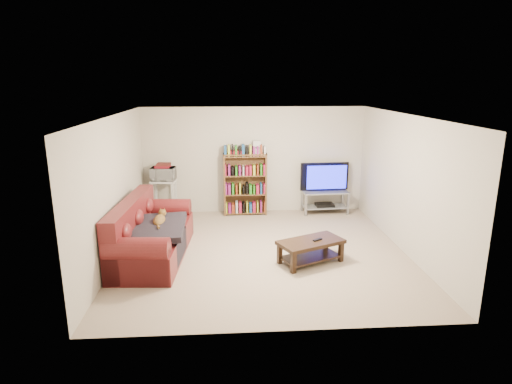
{
  "coord_description": "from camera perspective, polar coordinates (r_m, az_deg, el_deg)",
  "views": [
    {
      "loc": [
        -0.61,
        -7.07,
        2.95
      ],
      "look_at": [
        -0.1,
        0.4,
        1.0
      ],
      "focal_mm": 30.0,
      "sensor_mm": 36.0,
      "label": 1
    }
  ],
  "objects": [
    {
      "name": "floor",
      "position": [
        7.69,
        0.95,
        -7.97
      ],
      "size": [
        5.0,
        5.0,
        0.0
      ],
      "primitive_type": "plane",
      "color": "tan",
      "rests_on": "ground"
    },
    {
      "name": "shelf_clutter",
      "position": [
        9.49,
        -0.9,
        5.79
      ],
      "size": [
        0.71,
        0.22,
        0.28
      ],
      "rotation": [
        0.0,
        0.0,
        0.01
      ],
      "color": "silver",
      "rests_on": "bookshelf"
    },
    {
      "name": "bookshelf",
      "position": [
        9.62,
        -1.46,
        1.17
      ],
      "size": [
        0.97,
        0.31,
        1.4
      ],
      "rotation": [
        0.0,
        0.0,
        0.01
      ],
      "color": "brown",
      "rests_on": "floor"
    },
    {
      "name": "coffee_table",
      "position": [
        7.22,
        7.3,
        -7.3
      ],
      "size": [
        1.2,
        0.94,
        0.39
      ],
      "rotation": [
        0.0,
        0.0,
        0.43
      ],
      "color": "black",
      "rests_on": "floor"
    },
    {
      "name": "microwave",
      "position": [
        9.57,
        -12.28,
        2.38
      ],
      "size": [
        0.55,
        0.4,
        0.29
      ],
      "primitive_type": "imported",
      "rotation": [
        0.0,
        0.0,
        -0.1
      ],
      "color": "silver",
      "rests_on": "microwave_stand"
    },
    {
      "name": "television",
      "position": [
        9.79,
        9.27,
        1.94
      ],
      "size": [
        1.12,
        0.2,
        0.64
      ],
      "primitive_type": "imported",
      "rotation": [
        0.0,
        0.0,
        3.19
      ],
      "color": "black",
      "rests_on": "tv_stand"
    },
    {
      "name": "wall_left",
      "position": [
        7.53,
        -18.33,
        0.39
      ],
      "size": [
        0.0,
        5.0,
        5.0
      ],
      "primitive_type": "plane",
      "rotation": [
        1.57,
        0.0,
        1.57
      ],
      "color": "beige",
      "rests_on": "ground"
    },
    {
      "name": "game_boxes",
      "position": [
        9.54,
        -12.33,
        3.36
      ],
      "size": [
        0.33,
        0.3,
        0.05
      ],
      "primitive_type": "cube",
      "rotation": [
        0.0,
        0.0,
        -0.1
      ],
      "color": "maroon",
      "rests_on": "microwave"
    },
    {
      "name": "wall_back",
      "position": [
        9.75,
        -0.25,
        4.26
      ],
      "size": [
        5.0,
        0.0,
        5.0
      ],
      "primitive_type": "plane",
      "rotation": [
        1.57,
        0.0,
        0.0
      ],
      "color": "beige",
      "rests_on": "ground"
    },
    {
      "name": "dvd_player",
      "position": [
        9.95,
        9.12,
        -1.69
      ],
      "size": [
        0.43,
        0.31,
        0.06
      ],
      "primitive_type": "cube",
      "rotation": [
        0.0,
        0.0,
        0.04
      ],
      "color": "black",
      "rests_on": "tv_stand"
    },
    {
      "name": "ceiling",
      "position": [
        7.12,
        1.04,
        10.16
      ],
      "size": [
        5.0,
        5.0,
        0.0
      ],
      "primitive_type": "plane",
      "rotation": [
        3.14,
        0.0,
        0.0
      ],
      "color": "white",
      "rests_on": "ground"
    },
    {
      "name": "wall_front",
      "position": [
        4.94,
        3.46,
        -6.22
      ],
      "size": [
        5.0,
        0.0,
        5.0
      ],
      "primitive_type": "plane",
      "rotation": [
        -1.57,
        0.0,
        0.0
      ],
      "color": "beige",
      "rests_on": "ground"
    },
    {
      "name": "sofa",
      "position": [
        7.6,
        -14.15,
        -5.91
      ],
      "size": [
        1.16,
        2.41,
        1.0
      ],
      "rotation": [
        0.0,
        0.0,
        -0.07
      ],
      "color": "maroon",
      "rests_on": "floor"
    },
    {
      "name": "wall_right",
      "position": [
        7.92,
        19.32,
        0.99
      ],
      "size": [
        0.0,
        5.0,
        5.0
      ],
      "primitive_type": "plane",
      "rotation": [
        1.57,
        0.0,
        -1.57
      ],
      "color": "beige",
      "rests_on": "ground"
    },
    {
      "name": "tv_stand",
      "position": [
        9.91,
        9.16,
        -0.81
      ],
      "size": [
        1.05,
        0.51,
        0.52
      ],
      "rotation": [
        0.0,
        0.0,
        0.04
      ],
      "color": "#999EA3",
      "rests_on": "floor"
    },
    {
      "name": "cat",
      "position": [
        7.51,
        -12.77,
        -3.72
      ],
      "size": [
        0.3,
        0.65,
        0.19
      ],
      "primitive_type": null,
      "rotation": [
        0.0,
        0.0,
        -0.07
      ],
      "color": "brown",
      "rests_on": "sofa"
    },
    {
      "name": "blanket",
      "position": [
        7.33,
        -13.09,
        -4.68
      ],
      "size": [
        0.93,
        1.19,
        0.19
      ],
      "primitive_type": "cube",
      "rotation": [
        0.05,
        -0.04,
        0.01
      ],
      "color": "black",
      "rests_on": "sofa"
    },
    {
      "name": "microwave_stand",
      "position": [
        9.67,
        -12.14,
        -0.19
      ],
      "size": [
        0.56,
        0.43,
        0.84
      ],
      "rotation": [
        0.0,
        0.0,
        -0.1
      ],
      "color": "silver",
      "rests_on": "floor"
    },
    {
      "name": "remote",
      "position": [
        7.19,
        8.2,
        -6.31
      ],
      "size": [
        0.17,
        0.14,
        0.02
      ],
      "primitive_type": "cube",
      "rotation": [
        0.0,
        0.0,
        0.58
      ],
      "color": "black",
      "rests_on": "coffee_table"
    }
  ]
}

